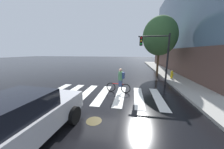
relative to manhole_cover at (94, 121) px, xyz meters
name	(u,v)px	position (x,y,z in m)	size (l,w,h in m)	color
ground_plane	(97,94)	(-0.77, 2.96, 0.00)	(120.00, 120.00, 0.00)	black
crosswalk_stripes	(103,94)	(-0.39, 2.96, 0.00)	(7.52, 3.54, 0.01)	silver
manhole_cover	(94,121)	(0.00, 0.00, 0.00)	(0.64, 0.64, 0.01)	#473D1E
sedan_near	(12,124)	(-1.75, -1.71, 0.82)	(2.35, 4.69, 1.59)	#B7B7BC
cyclist	(120,81)	(0.69, 3.51, 0.84)	(1.70, 0.39, 1.69)	black
traffic_light_near	(157,51)	(3.46, 5.99, 2.86)	(2.47, 0.28, 4.20)	black
fire_hydrant	(172,75)	(5.43, 8.10, 0.53)	(0.33, 0.22, 0.78)	gold
street_tree_near	(160,36)	(4.43, 10.14, 4.49)	(3.74, 3.74, 6.66)	#4C3823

